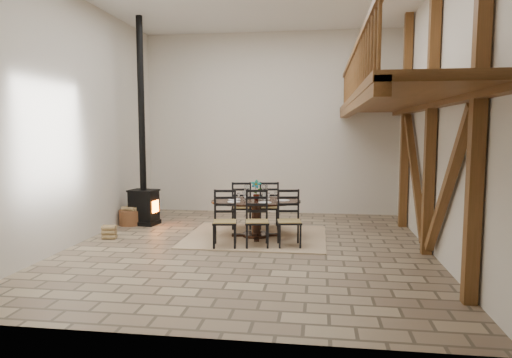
# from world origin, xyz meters

# --- Properties ---
(ground) EXTENTS (8.00, 8.00, 0.00)m
(ground) POSITION_xyz_m (0.00, 0.00, 0.00)
(ground) COLOR #9C8768
(ground) RESTS_ON ground
(room_shell) EXTENTS (7.02, 8.02, 5.01)m
(room_shell) POSITION_xyz_m (1.19, 0.00, 3.01)
(room_shell) COLOR beige
(room_shell) RESTS_ON ground
(rug) EXTENTS (3.00, 2.50, 0.02)m
(rug) POSITION_xyz_m (0.03, 0.91, 0.01)
(rug) COLOR tan
(rug) RESTS_ON ground
(dining_table) EXTENTS (2.10, 2.35, 1.24)m
(dining_table) POSITION_xyz_m (0.05, 0.79, 0.43)
(dining_table) COLOR black
(dining_table) RESTS_ON ground
(wood_stove) EXTENTS (0.74, 0.61, 5.00)m
(wood_stove) POSITION_xyz_m (-2.89, 1.86, 1.12)
(wood_stove) COLOR black
(wood_stove) RESTS_ON ground
(log_basket) EXTENTS (0.56, 0.56, 0.46)m
(log_basket) POSITION_xyz_m (-3.19, 1.76, 0.20)
(log_basket) COLOR brown
(log_basket) RESTS_ON ground
(log_stack) EXTENTS (0.31, 0.23, 0.29)m
(log_stack) POSITION_xyz_m (-3.04, 0.29, 0.15)
(log_stack) COLOR #A3865B
(log_stack) RESTS_ON ground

